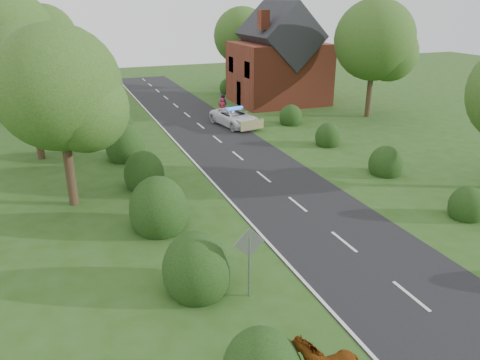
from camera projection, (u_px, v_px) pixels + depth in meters
name	position (u px, v px, depth m)	size (l,w,h in m)	color
ground	(411.00, 296.00, 15.53)	(120.00, 120.00, 0.00)	#294D14
road	(244.00, 161.00, 28.55)	(6.00, 70.00, 0.02)	black
road_markings	(231.00, 175.00, 26.20)	(4.96, 70.00, 0.01)	white
hedgerow_left	(147.00, 182.00, 23.20)	(2.75, 50.41, 3.00)	black
hedgerow_right	(372.00, 158.00, 27.30)	(2.10, 45.78, 2.10)	black
tree_left_a	(65.00, 94.00, 20.58)	(5.74, 5.60, 8.38)	#332316
tree_left_b	(33.00, 76.00, 27.12)	(5.74, 5.60, 8.07)	#332316
tree_left_c	(12.00, 38.00, 34.75)	(6.97, 6.80, 10.22)	#332316
tree_left_d	(48.00, 39.00, 44.61)	(6.15, 6.00, 8.89)	#332316
tree_right_b	(378.00, 43.00, 37.20)	(6.56, 6.40, 9.40)	#332316
tree_right_c	(245.00, 38.00, 49.61)	(6.15, 6.00, 8.58)	#332316
road_sign	(249.00, 252.00, 14.97)	(1.06, 0.08, 2.53)	gray
house	(279.00, 62.00, 43.43)	(8.00, 7.40, 9.17)	brown
police_van	(235.00, 117.00, 36.17)	(3.08, 5.18, 1.49)	white
pedestrian_red	(222.00, 108.00, 38.63)	(0.61, 0.40, 1.66)	#AD2338
pedestrian_purple	(223.00, 105.00, 39.52)	(0.86, 0.67, 1.77)	#4B2367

